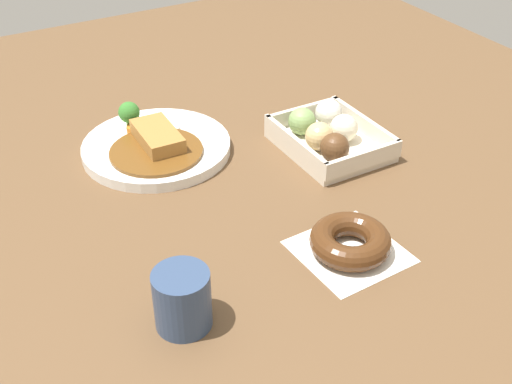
# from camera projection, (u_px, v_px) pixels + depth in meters

# --- Properties ---
(ground_plane) EXTENTS (1.60, 1.60, 0.00)m
(ground_plane) POSITION_uv_depth(u_px,v_px,m) (229.00, 180.00, 1.05)
(ground_plane) COLOR brown
(curry_plate) EXTENTS (0.25, 0.25, 0.07)m
(curry_plate) POSITION_uv_depth(u_px,v_px,m) (156.00, 145.00, 1.11)
(curry_plate) COLOR white
(curry_plate) RESTS_ON ground_plane
(donut_box) EXTENTS (0.18, 0.15, 0.06)m
(donut_box) POSITION_uv_depth(u_px,v_px,m) (328.00, 135.00, 1.11)
(donut_box) COLOR beige
(donut_box) RESTS_ON ground_plane
(chocolate_ring_donut) EXTENTS (0.14, 0.14, 0.04)m
(chocolate_ring_donut) POSITION_uv_depth(u_px,v_px,m) (350.00, 242.00, 0.89)
(chocolate_ring_donut) COLOR white
(chocolate_ring_donut) RESTS_ON ground_plane
(coffee_mug) EXTENTS (0.07, 0.07, 0.08)m
(coffee_mug) POSITION_uv_depth(u_px,v_px,m) (182.00, 299.00, 0.77)
(coffee_mug) COLOR #33476B
(coffee_mug) RESTS_ON ground_plane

